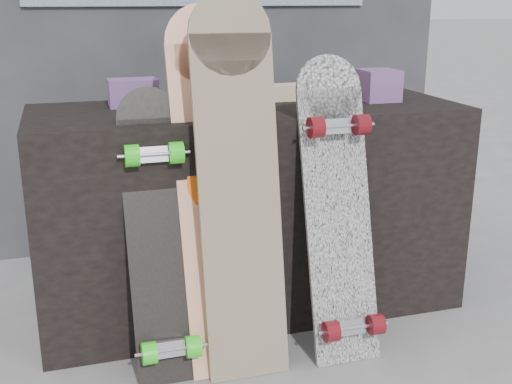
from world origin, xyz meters
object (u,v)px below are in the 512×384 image
object	(u,v)px
longboard_celtic	(238,176)
longboard_cascadia	(339,205)
vendor_table	(249,208)
longboard_geisha	(217,177)
skateboard_dark	(159,231)

from	to	relation	value
longboard_celtic	longboard_cascadia	xyz separation A→B (m)	(0.35, -0.01, -0.13)
vendor_table	longboard_geisha	size ratio (longest dim) A/B	1.36
longboard_geisha	longboard_cascadia	world-z (taller)	longboard_geisha
longboard_cascadia	skateboard_dark	bearing A→B (deg)	174.72
skateboard_dark	vendor_table	bearing A→B (deg)	40.86
longboard_geisha	longboard_celtic	distance (m)	0.11
longboard_geisha	skateboard_dark	bearing A→B (deg)	-164.94
longboard_cascadia	longboard_geisha	bearing A→B (deg)	164.17
vendor_table	longboard_celtic	distance (m)	0.49
longboard_geisha	skateboard_dark	distance (m)	0.26
skateboard_dark	longboard_cascadia	bearing A→B (deg)	-5.28
vendor_table	longboard_cascadia	distance (m)	0.46
longboard_celtic	skateboard_dark	distance (m)	0.31
vendor_table	longboard_celtic	xyz separation A→B (m)	(-0.15, -0.39, 0.25)
longboard_celtic	skateboard_dark	xyz separation A→B (m)	(-0.25, 0.05, -0.18)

